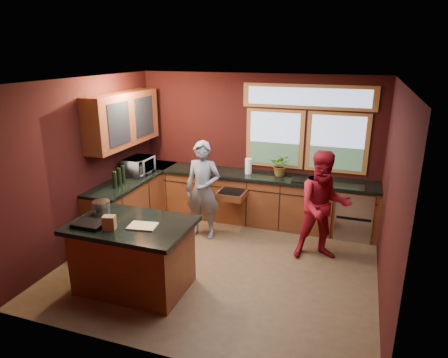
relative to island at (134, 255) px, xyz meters
The scene contains 14 objects.
floor 1.39m from the island, 47.22° to the left, with size 4.50×4.50×0.00m, color brown.
room_shell 1.86m from the island, 77.36° to the left, with size 4.52×4.02×2.71m.
back_counter 2.86m from the island, 67.79° to the left, with size 4.50×0.64×0.93m.
left_counter 2.10m from the island, 120.57° to the left, with size 0.64×2.30×0.93m.
island is the anchor object (origin of this frame).
person_grey 1.83m from the island, 80.78° to the left, with size 0.61×0.40×1.68m, color slate.
person_red 2.85m from the island, 36.10° to the left, with size 0.83×0.64×1.70m, color maroon.
microwave 2.31m from the island, 117.78° to the left, with size 0.56×0.38×0.31m, color #999999.
potted_plant 3.12m from the island, 62.37° to the left, with size 0.36×0.31×0.40m, color #999999.
paper_towel 2.84m from the island, 72.69° to the left, with size 0.12×0.12×0.28m, color white.
cutting_board 0.52m from the island, 14.04° to the right, with size 0.35×0.25×0.02m, color tan.
stock_pot 0.80m from the island, 164.74° to the left, with size 0.24×0.24×0.18m, color silver.
paper_bag 0.63m from the island, 120.96° to the right, with size 0.15×0.12×0.18m, color brown.
black_tray 0.71m from the island, 150.95° to the right, with size 0.40×0.28×0.05m, color black.
Camera 1 is at (1.81, -5.04, 3.08)m, focal length 32.00 mm.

